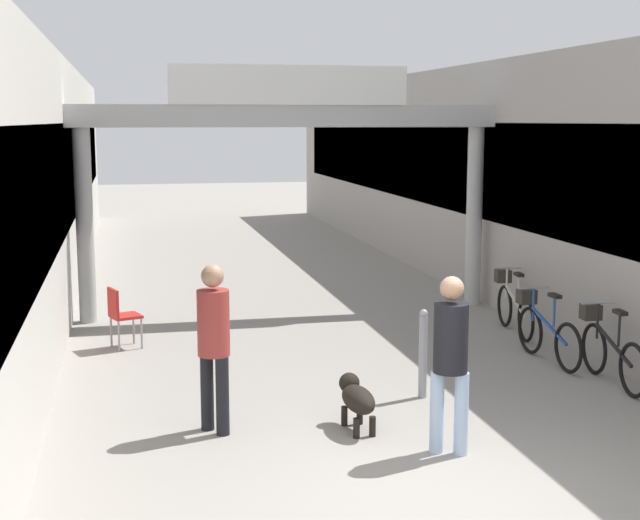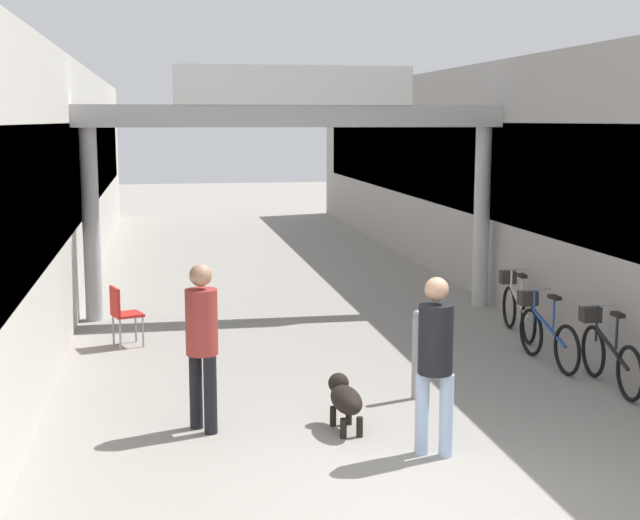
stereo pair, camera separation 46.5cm
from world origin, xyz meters
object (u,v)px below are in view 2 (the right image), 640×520
Objects in this scene: bicycle_silver_farthest at (517,306)px; bollard_post_metal at (416,354)px; pedestrian_with_dog at (435,354)px; dog_on_leash at (345,398)px; cafe_chair_red_nearer at (122,310)px; bicycle_blue_third at (545,332)px; bicycle_black_second at (607,352)px; pedestrian_companion at (202,336)px.

bicycle_silver_farthest is 1.57× the size of bollard_post_metal.
dog_on_leash is (-0.72, 0.87, -0.68)m from pedestrian_with_dog.
pedestrian_with_dog is at bearing -57.01° from cafe_chair_red_nearer.
bicycle_black_second is at bearing -74.38° from bicycle_blue_third.
cafe_chair_red_nearer is (-3.52, 3.13, -0.01)m from bollard_post_metal.
bollard_post_metal is (2.54, 0.67, -0.49)m from pedestrian_companion.
bicycle_black_second is at bearing -89.24° from bicycle_silver_farthest.
bicycle_blue_third is 1.00× the size of bicycle_silver_farthest.
pedestrian_with_dog is at bearing -50.62° from dog_on_leash.
bicycle_black_second reaches higher than cafe_chair_red_nearer.
bicycle_silver_farthest is (4.99, 3.53, -0.60)m from pedestrian_companion.
pedestrian_with_dog is 3.95m from bicycle_blue_third.
pedestrian_companion is at bearing -171.45° from bicycle_black_second.
bicycle_black_second is (5.02, 0.76, -0.60)m from pedestrian_companion.
bollard_post_metal reaches higher than bicycle_black_second.
cafe_chair_red_nearer is (-2.47, 4.04, 0.19)m from dog_on_leash.
bollard_post_metal is at bearing 40.65° from dog_on_leash.
bicycle_silver_farthest reaches higher than cafe_chair_red_nearer.
bicycle_black_second is at bearing -26.92° from cafe_chair_red_nearer.
dog_on_leash is (1.49, -0.23, -0.69)m from pedestrian_companion.
bicycle_blue_third is at bearing -18.64° from cafe_chair_red_nearer.
dog_on_leash is at bearing -58.53° from cafe_chair_red_nearer.
pedestrian_companion reaches higher than pedestrian_with_dog.
bicycle_black_second is 2.78m from bicycle_silver_farthest.
pedestrian_with_dog is 1.66× the size of bollard_post_metal.
bicycle_blue_third is (-0.32, 1.13, 0.00)m from bicycle_black_second.
bollard_post_metal is (-2.49, -0.08, 0.11)m from bicycle_black_second.
bicycle_blue_third is 1.90× the size of cafe_chair_red_nearer.
pedestrian_companion is at bearing -144.68° from bicycle_silver_farthest.
pedestrian_companion is at bearing -158.16° from bicycle_blue_third.
cafe_chair_red_nearer is (-5.97, 0.27, 0.10)m from bicycle_silver_farthest.
dog_on_leash is 0.86× the size of cafe_chair_red_nearer.
pedestrian_with_dog is 1.87m from bollard_post_metal.
pedestrian_with_dog is 0.99× the size of pedestrian_companion.
bicycle_black_second is at bearing 1.94° from bollard_post_metal.
cafe_chair_red_nearer is at bearing 138.31° from bollard_post_metal.
bicycle_blue_third reaches higher than cafe_chair_red_nearer.
pedestrian_with_dog is 5.44m from bicycle_silver_farthest.
pedestrian_companion is 5.11m from bicycle_blue_third.
pedestrian_companion reaches higher than cafe_chair_red_nearer.
bicycle_silver_farthest is (3.50, 3.76, 0.09)m from dog_on_leash.
pedestrian_companion is 1.66m from dog_on_leash.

